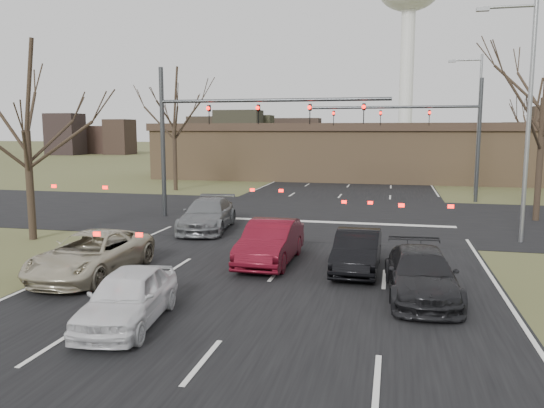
{
  "coord_description": "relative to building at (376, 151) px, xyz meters",
  "views": [
    {
      "loc": [
        3.68,
        -13.67,
        4.72
      ],
      "look_at": [
        -0.65,
        5.17,
        2.0
      ],
      "focal_mm": 35.0,
      "sensor_mm": 36.0,
      "label": 1
    }
  ],
  "objects": [
    {
      "name": "car_charcoal_sedan",
      "position": [
        2.53,
        -36.58,
        -1.99
      ],
      "size": [
        2.18,
        4.75,
        1.35
      ],
      "primitive_type": "imported",
      "rotation": [
        0.0,
        0.0,
        0.06
      ],
      "color": "black",
      "rests_on": "ground"
    },
    {
      "name": "car_grey_ahead",
      "position": [
        -6.81,
        -28.34,
        -1.92
      ],
      "size": [
        2.72,
        5.37,
        1.49
      ],
      "primitive_type": "imported",
      "rotation": [
        0.0,
        0.0,
        0.13
      ],
      "color": "slate",
      "rests_on": "ground"
    },
    {
      "name": "streetlight_right_near",
      "position": [
        6.82,
        -28.0,
        2.92
      ],
      "size": [
        2.34,
        0.25,
        10.0
      ],
      "color": "gray",
      "rests_on": "ground"
    },
    {
      "name": "tree_left_near",
      "position": [
        -13.5,
        -32.0,
        3.9
      ],
      "size": [
        5.1,
        5.1,
        8.5
      ],
      "color": "black",
      "rests_on": "ground"
    },
    {
      "name": "road_cross",
      "position": [
        -2.0,
        -23.0,
        -2.65
      ],
      "size": [
        200.0,
        14.0,
        0.02
      ],
      "primitive_type": "cube",
      "color": "black",
      "rests_on": "ground"
    },
    {
      "name": "building",
      "position": [
        0.0,
        0.0,
        0.0
      ],
      "size": [
        42.4,
        10.4,
        5.3
      ],
      "color": "olive",
      "rests_on": "ground"
    },
    {
      "name": "ground",
      "position": [
        -2.0,
        -38.0,
        -2.67
      ],
      "size": [
        360.0,
        360.0,
        0.0
      ],
      "primitive_type": "plane",
      "color": "#4D4E29",
      "rests_on": "ground"
    },
    {
      "name": "mast_arm_near",
      "position": [
        -7.23,
        -25.0,
        2.41
      ],
      "size": [
        12.12,
        0.24,
        8.0
      ],
      "color": "#383A3D",
      "rests_on": "ground"
    },
    {
      "name": "car_red_ahead",
      "position": [
        -2.51,
        -33.73,
        -1.91
      ],
      "size": [
        1.65,
        4.63,
        1.52
      ],
      "primitive_type": "imported",
      "rotation": [
        0.0,
        0.0,
        -0.01
      ],
      "color": "#590C19",
      "rests_on": "ground"
    },
    {
      "name": "streetlight_right_far",
      "position": [
        7.32,
        -11.0,
        2.92
      ],
      "size": [
        2.34,
        0.25,
        10.0
      ],
      "color": "gray",
      "rests_on": "ground"
    },
    {
      "name": "car_white_sedan",
      "position": [
        -4.53,
        -40.32,
        -1.98
      ],
      "size": [
        2.1,
        4.18,
        1.37
      ],
      "primitive_type": "imported",
      "rotation": [
        0.0,
        0.0,
        0.12
      ],
      "color": "silver",
      "rests_on": "ground"
    },
    {
      "name": "tree_left_far",
      "position": [
        -15.0,
        -13.0,
        4.68
      ],
      "size": [
        5.7,
        5.7,
        9.5
      ],
      "color": "black",
      "rests_on": "ground"
    },
    {
      "name": "car_black_hatch",
      "position": [
        0.57,
        -34.1,
        -1.99
      ],
      "size": [
        1.5,
        4.15,
        1.36
      ],
      "primitive_type": "imported",
      "rotation": [
        0.0,
        0.0,
        -0.02
      ],
      "color": "black",
      "rests_on": "ground"
    },
    {
      "name": "tree_right_far",
      "position": [
        13.0,
        -3.0,
        4.29
      ],
      "size": [
        5.4,
        5.4,
        9.0
      ],
      "color": "black",
      "rests_on": "ground"
    },
    {
      "name": "car_silver_suv",
      "position": [
        -7.78,
        -36.67,
        -1.95
      ],
      "size": [
        2.41,
        5.14,
        1.42
      ],
      "primitive_type": "imported",
      "rotation": [
        0.0,
        0.0,
        0.01
      ],
      "color": "#BDB499",
      "rests_on": "ground"
    },
    {
      "name": "road_main",
      "position": [
        -2.0,
        22.0,
        -2.66
      ],
      "size": [
        14.0,
        300.0,
        0.02
      ],
      "primitive_type": "cube",
      "color": "black",
      "rests_on": "ground"
    },
    {
      "name": "mast_arm_far",
      "position": [
        4.18,
        -15.0,
        2.35
      ],
      "size": [
        11.12,
        0.24,
        8.0
      ],
      "color": "#383A3D",
      "rests_on": "ground"
    }
  ]
}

